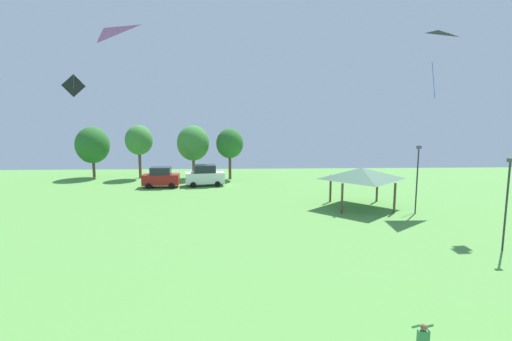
{
  "coord_description": "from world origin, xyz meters",
  "views": [
    {
      "loc": [
        -1.99,
        0.02,
        8.52
      ],
      "look_at": [
        -1.4,
        15.64,
        6.23
      ],
      "focal_mm": 28.0,
      "sensor_mm": 36.0,
      "label": 1
    }
  ],
  "objects": [
    {
      "name": "treeline_tree_3",
      "position": [
        -3.42,
        50.73,
        4.56
      ],
      "size": [
        3.44,
        3.44,
        6.48
      ],
      "color": "brown",
      "rests_on": "ground"
    },
    {
      "name": "treeline_tree_1",
      "position": [
        -15.14,
        51.9,
        4.93
      ],
      "size": [
        3.49,
        3.49,
        6.88
      ],
      "color": "brown",
      "rests_on": "ground"
    },
    {
      "name": "kite_flying_6",
      "position": [
        -7.6,
        23.93,
        12.25
      ],
      "size": [
        3.49,
        4.11,
        0.86
      ],
      "color": "purple"
    },
    {
      "name": "treeline_tree_0",
      "position": [
        -21.32,
        52.59,
        4.27
      ],
      "size": [
        4.32,
        4.32,
        6.66
      ],
      "color": "brown",
      "rests_on": "ground"
    },
    {
      "name": "kite_flying_3",
      "position": [
        15.44,
        38.61,
        14.63
      ],
      "size": [
        4.14,
        4.02,
        5.16
      ],
      "color": "black"
    },
    {
      "name": "treeline_tree_2",
      "position": [
        -8.17,
        51.65,
        4.55
      ],
      "size": [
        4.13,
        4.13,
        6.84
      ],
      "color": "brown",
      "rests_on": "ground"
    },
    {
      "name": "light_post_1",
      "position": [
        14.21,
        23.22,
        3.29
      ],
      "size": [
        0.36,
        0.2,
        5.78
      ],
      "color": "#2D2D33",
      "rests_on": "ground"
    },
    {
      "name": "parked_car_second_from_left",
      "position": [
        -6.22,
        46.09,
        1.2
      ],
      "size": [
        4.69,
        2.55,
        2.45
      ],
      "rotation": [
        0.0,
        0.0,
        0.14
      ],
      "color": "silver",
      "rests_on": "ground"
    },
    {
      "name": "light_post_0",
      "position": [
        12.72,
        32.36,
        3.27
      ],
      "size": [
        0.36,
        0.2,
        5.76
      ],
      "color": "#2D2D33",
      "rests_on": "ground"
    },
    {
      "name": "parked_car_leftmost",
      "position": [
        -11.15,
        45.27,
        1.15
      ],
      "size": [
        4.17,
        2.06,
        2.33
      ],
      "rotation": [
        0.0,
        0.0,
        0.04
      ],
      "color": "maroon",
      "rests_on": "ground"
    },
    {
      "name": "park_pavilion",
      "position": [
        8.79,
        34.94,
        3.08
      ],
      "size": [
        5.84,
        5.73,
        3.6
      ],
      "color": "brown",
      "rests_on": "ground"
    },
    {
      "name": "kite_flying_4",
      "position": [
        -12.26,
        25.4,
        10.12
      ],
      "size": [
        1.2,
        0.78,
        1.39
      ],
      "color": "black"
    }
  ]
}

